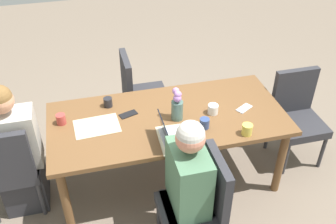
{
  "coord_description": "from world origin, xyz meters",
  "views": [
    {
      "loc": [
        0.63,
        2.52,
        2.68
      ],
      "look_at": [
        0.0,
        0.0,
        0.77
      ],
      "focal_mm": 41.54,
      "sensor_mm": 36.0,
      "label": 1
    }
  ],
  "objects_px": {
    "person_head_right_left_near": "(17,156)",
    "coffee_mug_near_left": "(108,102)",
    "dining_table": "(168,124)",
    "coffee_mug_near_right": "(61,119)",
    "phone_black": "(128,114)",
    "person_far_left_mid": "(188,195)",
    "phone_silver": "(244,108)",
    "laptop_far_left_mid": "(173,137)",
    "chair_near_right_near": "(139,91)",
    "flower_vase": "(177,105)",
    "coffee_mug_centre_right": "(204,123)",
    "coffee_mug_far_left": "(247,130)",
    "chair_head_left_left_far": "(297,112)",
    "chair_head_right_left_near": "(9,166)",
    "chair_far_left_mid": "(200,202)",
    "coffee_mug_centre_left": "(213,109)"
  },
  "relations": [
    {
      "from": "person_far_left_mid",
      "to": "phone_silver",
      "type": "xyz_separation_m",
      "value": [
        -0.69,
        -0.65,
        0.2
      ]
    },
    {
      "from": "chair_head_right_left_near",
      "to": "chair_head_left_left_far",
      "type": "bearing_deg",
      "value": -178.01
    },
    {
      "from": "coffee_mug_far_left",
      "to": "coffee_mug_near_right",
      "type": "bearing_deg",
      "value": -19.38
    },
    {
      "from": "dining_table",
      "to": "laptop_far_left_mid",
      "type": "height_order",
      "value": "laptop_far_left_mid"
    },
    {
      "from": "chair_far_left_mid",
      "to": "coffee_mug_near_left",
      "type": "xyz_separation_m",
      "value": [
        0.51,
        -1.04,
        0.26
      ]
    },
    {
      "from": "chair_head_right_left_near",
      "to": "chair_far_left_mid",
      "type": "height_order",
      "value": "same"
    },
    {
      "from": "flower_vase",
      "to": "coffee_mug_near_left",
      "type": "distance_m",
      "value": 0.63
    },
    {
      "from": "chair_head_left_left_far",
      "to": "chair_far_left_mid",
      "type": "bearing_deg",
      "value": 33.7
    },
    {
      "from": "flower_vase",
      "to": "laptop_far_left_mid",
      "type": "height_order",
      "value": "flower_vase"
    },
    {
      "from": "chair_head_right_left_near",
      "to": "chair_head_left_left_far",
      "type": "distance_m",
      "value": 2.59
    },
    {
      "from": "coffee_mug_near_left",
      "to": "chair_far_left_mid",
      "type": "bearing_deg",
      "value": 116.22
    },
    {
      "from": "person_head_right_left_near",
      "to": "laptop_far_left_mid",
      "type": "bearing_deg",
      "value": 163.71
    },
    {
      "from": "chair_head_right_left_near",
      "to": "person_head_right_left_near",
      "type": "relative_size",
      "value": 0.75
    },
    {
      "from": "person_head_right_left_near",
      "to": "phone_black",
      "type": "distance_m",
      "value": 0.96
    },
    {
      "from": "chair_near_right_near",
      "to": "laptop_far_left_mid",
      "type": "height_order",
      "value": "laptop_far_left_mid"
    },
    {
      "from": "dining_table",
      "to": "coffee_mug_centre_right",
      "type": "distance_m",
      "value": 0.35
    },
    {
      "from": "phone_silver",
      "to": "laptop_far_left_mid",
      "type": "bearing_deg",
      "value": -10.23
    },
    {
      "from": "phone_silver",
      "to": "chair_near_right_near",
      "type": "bearing_deg",
      "value": -77.92
    },
    {
      "from": "coffee_mug_centre_right",
      "to": "chair_head_left_left_far",
      "type": "bearing_deg",
      "value": -165.49
    },
    {
      "from": "dining_table",
      "to": "coffee_mug_near_left",
      "type": "bearing_deg",
      "value": -30.75
    },
    {
      "from": "phone_silver",
      "to": "coffee_mug_near_left",
      "type": "bearing_deg",
      "value": -47.05
    },
    {
      "from": "coffee_mug_centre_right",
      "to": "coffee_mug_far_left",
      "type": "relative_size",
      "value": 0.94
    },
    {
      "from": "chair_head_right_left_near",
      "to": "coffee_mug_far_left",
      "type": "distance_m",
      "value": 1.91
    },
    {
      "from": "chair_near_right_near",
      "to": "flower_vase",
      "type": "relative_size",
      "value": 3.18
    },
    {
      "from": "chair_near_right_near",
      "to": "phone_black",
      "type": "relative_size",
      "value": 6.0
    },
    {
      "from": "person_far_left_mid",
      "to": "phone_silver",
      "type": "distance_m",
      "value": 0.98
    },
    {
      "from": "flower_vase",
      "to": "phone_black",
      "type": "distance_m",
      "value": 0.43
    },
    {
      "from": "laptop_far_left_mid",
      "to": "phone_black",
      "type": "distance_m",
      "value": 0.51
    },
    {
      "from": "chair_head_left_left_far",
      "to": "coffee_mug_centre_left",
      "type": "bearing_deg",
      "value": 6.13
    },
    {
      "from": "person_head_right_left_near",
      "to": "chair_far_left_mid",
      "type": "distance_m",
      "value": 1.53
    },
    {
      "from": "chair_near_right_near",
      "to": "coffee_mug_far_left",
      "type": "height_order",
      "value": "chair_near_right_near"
    },
    {
      "from": "chair_far_left_mid",
      "to": "person_far_left_mid",
      "type": "distance_m",
      "value": 0.1
    },
    {
      "from": "person_far_left_mid",
      "to": "coffee_mug_centre_right",
      "type": "relative_size",
      "value": 13.92
    },
    {
      "from": "coffee_mug_near_right",
      "to": "phone_silver",
      "type": "xyz_separation_m",
      "value": [
        -1.53,
        0.17,
        -0.04
      ]
    },
    {
      "from": "dining_table",
      "to": "phone_black",
      "type": "relative_size",
      "value": 13.22
    },
    {
      "from": "coffee_mug_near_left",
      "to": "flower_vase",
      "type": "bearing_deg",
      "value": 149.45
    },
    {
      "from": "dining_table",
      "to": "coffee_mug_near_right",
      "type": "xyz_separation_m",
      "value": [
        0.87,
        -0.13,
        0.12
      ]
    },
    {
      "from": "dining_table",
      "to": "phone_silver",
      "type": "distance_m",
      "value": 0.67
    },
    {
      "from": "coffee_mug_far_left",
      "to": "phone_black",
      "type": "bearing_deg",
      "value": -29.12
    },
    {
      "from": "phone_silver",
      "to": "coffee_mug_near_right",
      "type": "bearing_deg",
      "value": -37.51
    },
    {
      "from": "coffee_mug_near_right",
      "to": "chair_head_left_left_far",
      "type": "bearing_deg",
      "value": 178.07
    },
    {
      "from": "flower_vase",
      "to": "coffee_mug_near_right",
      "type": "xyz_separation_m",
      "value": [
        0.93,
        -0.16,
        -0.09
      ]
    },
    {
      "from": "coffee_mug_near_right",
      "to": "phone_black",
      "type": "height_order",
      "value": "coffee_mug_near_right"
    },
    {
      "from": "person_head_right_left_near",
      "to": "coffee_mug_near_left",
      "type": "bearing_deg",
      "value": -163.22
    },
    {
      "from": "coffee_mug_near_left",
      "to": "coffee_mug_centre_right",
      "type": "relative_size",
      "value": 0.96
    },
    {
      "from": "chair_head_left_left_far",
      "to": "coffee_mug_near_right",
      "type": "height_order",
      "value": "chair_head_left_left_far"
    },
    {
      "from": "chair_head_right_left_near",
      "to": "chair_far_left_mid",
      "type": "relative_size",
      "value": 1.0
    },
    {
      "from": "laptop_far_left_mid",
      "to": "chair_near_right_near",
      "type": "bearing_deg",
      "value": -86.26
    },
    {
      "from": "chair_far_left_mid",
      "to": "dining_table",
      "type": "bearing_deg",
      "value": -86.54
    },
    {
      "from": "chair_far_left_mid",
      "to": "coffee_mug_centre_left",
      "type": "xyz_separation_m",
      "value": [
        -0.34,
        -0.72,
        0.26
      ]
    }
  ]
}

